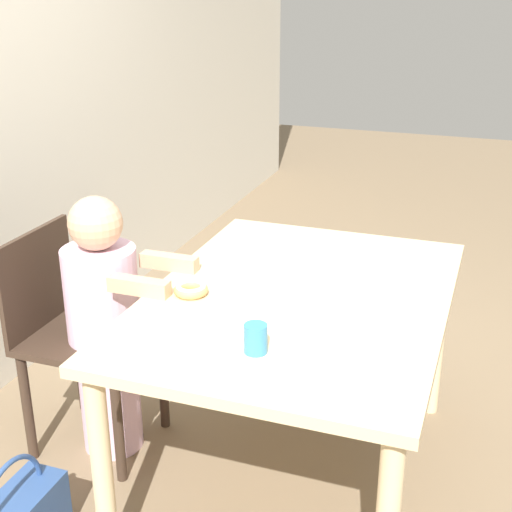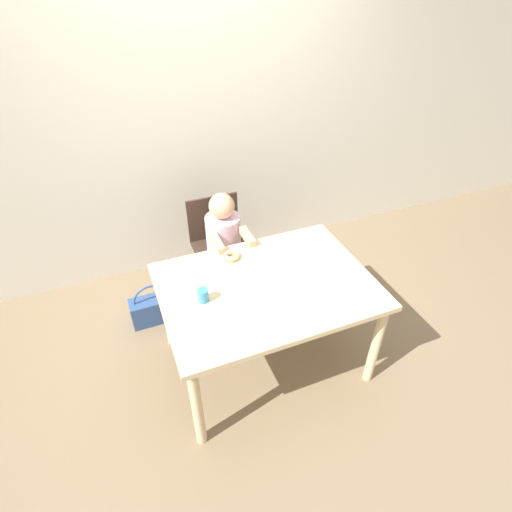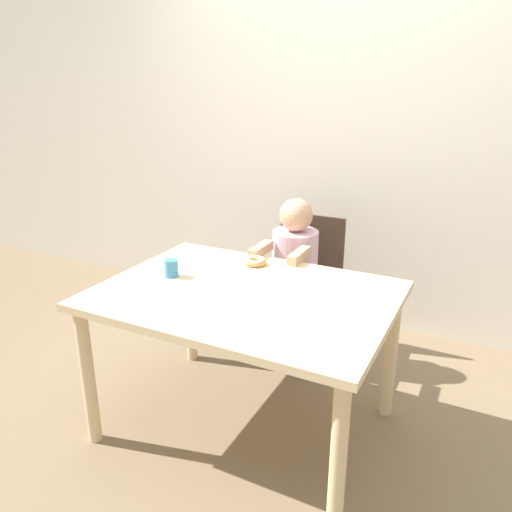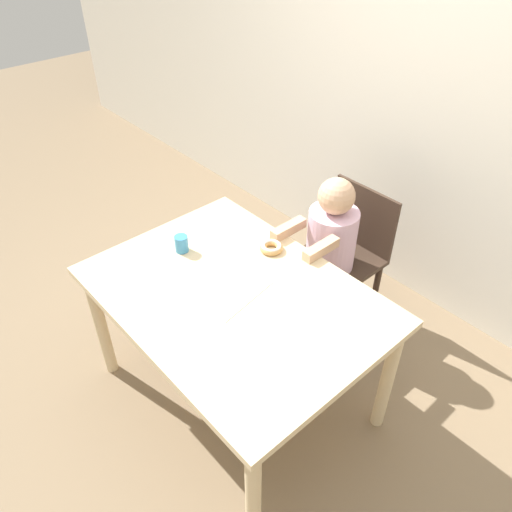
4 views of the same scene
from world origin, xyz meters
name	(u,v)px [view 4 (image 4 of 4)]	position (x,y,z in m)	size (l,w,h in m)	color
ground_plane	(238,393)	(0.00, 0.00, 0.00)	(12.00, 12.00, 0.00)	#7A664C
wall_back	(440,90)	(0.00, 1.37, 1.25)	(8.00, 0.05, 2.50)	silver
dining_table	(235,307)	(0.00, 0.00, 0.62)	(1.27, 0.92, 0.70)	beige
chair	(342,257)	(-0.05, 0.81, 0.44)	(0.41, 0.43, 0.82)	#38281E
child_figure	(329,259)	(-0.05, 0.69, 0.49)	(0.27, 0.44, 0.97)	silver
donut	(271,247)	(-0.11, 0.32, 0.72)	(0.11, 0.11, 0.04)	tan
napkin	(222,286)	(-0.07, -0.01, 0.70)	(0.37, 0.37, 0.00)	white
handbag	(253,262)	(-0.65, 0.67, 0.12)	(0.35, 0.14, 0.35)	#2D4C84
cup	(182,244)	(-0.39, 0.01, 0.74)	(0.06, 0.06, 0.08)	teal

